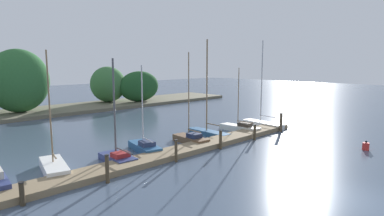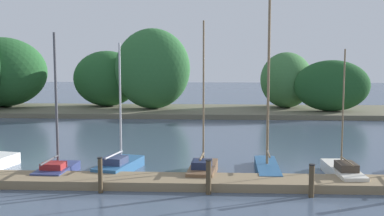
{
  "view_description": "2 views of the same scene",
  "coord_description": "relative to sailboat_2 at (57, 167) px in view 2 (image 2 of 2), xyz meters",
  "views": [
    {
      "loc": [
        -14.53,
        -4.64,
        6.06
      ],
      "look_at": [
        1.29,
        11.5,
        2.81
      ],
      "focal_mm": 30.03,
      "sensor_mm": 36.0,
      "label": 1
    },
    {
      "loc": [
        2.49,
        -8.85,
        5.43
      ],
      "look_at": [
        1.39,
        12.9,
        2.95
      ],
      "focal_mm": 46.14,
      "sensor_mm": 36.0,
      "label": 2
    }
  ],
  "objects": [
    {
      "name": "sailboat_2",
      "position": [
        0.0,
        0.0,
        0.0
      ],
      "size": [
        1.39,
        3.33,
        6.28
      ],
      "rotation": [
        0.0,
        0.0,
        1.52
      ],
      "color": "navy",
      "rests_on": "ground"
    },
    {
      "name": "sailboat_4",
      "position": [
        6.43,
        0.23,
        -0.03
      ],
      "size": [
        1.33,
        3.42,
        6.77
      ],
      "rotation": [
        0.0,
        0.0,
        1.5
      ],
      "color": "brown",
      "rests_on": "ground"
    },
    {
      "name": "far_shore",
      "position": [
        -2.47,
        22.81,
        2.61
      ],
      "size": [
        54.7,
        8.61,
        7.52
      ],
      "color": "#66604C",
      "rests_on": "ground"
    },
    {
      "name": "mooring_piling_3",
      "position": [
        6.72,
        -2.54,
        0.3
      ],
      "size": [
        0.24,
        0.24,
        1.35
      ],
      "color": "#4C3D28",
      "rests_on": "ground"
    },
    {
      "name": "sailboat_6",
      "position": [
        12.45,
        0.17,
        -0.05
      ],
      "size": [
        1.18,
        3.97,
        5.56
      ],
      "rotation": [
        0.0,
        0.0,
        1.62
      ],
      "color": "silver",
      "rests_on": "ground"
    },
    {
      "name": "mooring_piling_4",
      "position": [
        10.59,
        -2.72,
        0.26
      ],
      "size": [
        0.24,
        0.24,
        1.26
      ],
      "color": "#4C3D28",
      "rests_on": "ground"
    },
    {
      "name": "mooring_piling_2",
      "position": [
        2.54,
        -2.57,
        0.33
      ],
      "size": [
        0.2,
        0.2,
        1.41
      ],
      "color": "#4C3D28",
      "rests_on": "ground"
    },
    {
      "name": "sailboat_3",
      "position": [
        2.63,
        0.83,
        -0.04
      ],
      "size": [
        1.9,
        3.63,
        5.84
      ],
      "rotation": [
        0.0,
        0.0,
        1.34
      ],
      "color": "#285684",
      "rests_on": "ground"
    },
    {
      "name": "dock_pier",
      "position": [
        4.53,
        -1.41,
        -0.2
      ],
      "size": [
        23.94,
        1.8,
        0.35
      ],
      "color": "#847051",
      "rests_on": "ground"
    },
    {
      "name": "sailboat_5",
      "position": [
        9.32,
        1.11,
        0.04
      ],
      "size": [
        1.07,
        4.34,
        7.87
      ],
      "rotation": [
        0.0,
        0.0,
        1.55
      ],
      "color": "#285684",
      "rests_on": "ground"
    }
  ]
}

